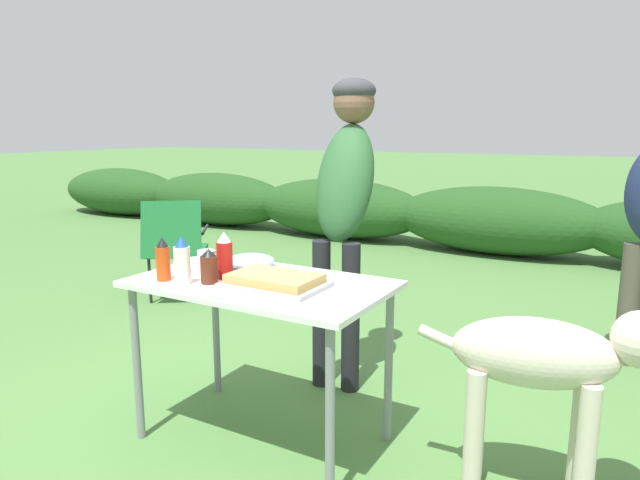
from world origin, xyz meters
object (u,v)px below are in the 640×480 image
camp_chair_green_behind_table (175,243)px  paper_cup_stack (207,263)px  bbq_sauce_bottle (209,267)px  dog (548,366)px  folding_table (261,298)px  food_tray (275,281)px  plate_stack (196,264)px  mayo_bottle (182,261)px  standing_person_with_beanie (345,188)px  ketchup_bottle (224,256)px  hot_sauce_bottle (163,260)px  mixing_bowl (250,261)px

camp_chair_green_behind_table → paper_cup_stack: bearing=-77.7°
bbq_sauce_bottle → dog: bearing=12.8°
folding_table → food_tray: size_ratio=2.66×
paper_cup_stack → camp_chair_green_behind_table: (-1.60, 1.46, -0.33)m
plate_stack → mayo_bottle: mayo_bottle is taller
bbq_sauce_bottle → standing_person_with_beanie: (0.19, 0.89, 0.26)m
mayo_bottle → ketchup_bottle: 0.19m
hot_sauce_bottle → ketchup_bottle: (0.20, 0.16, 0.01)m
standing_person_with_beanie → camp_chair_green_behind_table: (-1.89, 0.66, -0.60)m
paper_cup_stack → bbq_sauce_bottle: bearing=-45.1°
paper_cup_stack → hot_sauce_bottle: size_ratio=0.60×
ketchup_bottle → standing_person_with_beanie: bearing=76.7°
camp_chair_green_behind_table → food_tray: bearing=-72.1°
plate_stack → mayo_bottle: size_ratio=1.03×
mayo_bottle → ketchup_bottle: (0.09, 0.17, 0.00)m
bbq_sauce_bottle → hot_sauce_bottle: 0.21m
mixing_bowl → standing_person_with_beanie: size_ratio=0.14×
mayo_bottle → standing_person_with_beanie: bearing=73.8°
mayo_bottle → ketchup_bottle: same height
food_tray → standing_person_with_beanie: standing_person_with_beanie is taller
ketchup_bottle → camp_chair_green_behind_table: bearing=139.5°
mayo_bottle → food_tray: bearing=22.4°
folding_table → hot_sauce_bottle: size_ratio=5.80×
hot_sauce_bottle → ketchup_bottle: bearing=38.8°
hot_sauce_bottle → ketchup_bottle: 0.26m
dog → camp_chair_green_behind_table: camp_chair_green_behind_table is taller
standing_person_with_beanie → bbq_sauce_bottle: bearing=-108.3°
folding_table → camp_chair_green_behind_table: size_ratio=1.32×
folding_table → ketchup_bottle: bearing=-168.7°
food_tray → standing_person_with_beanie: size_ratio=0.25×
folding_table → plate_stack: plate_stack is taller
dog → plate_stack: bearing=-97.8°
hot_sauce_bottle → dog: (1.53, 0.36, -0.29)m
bbq_sauce_bottle → ketchup_bottle: ketchup_bottle is taller
mixing_bowl → camp_chair_green_behind_table: 2.11m
paper_cup_stack → standing_person_with_beanie: 0.89m
mixing_bowl → dog: 1.36m
ketchup_bottle → camp_chair_green_behind_table: (-1.70, 1.45, -0.37)m
hot_sauce_bottle → dog: bearing=13.4°
folding_table → mixing_bowl: (-0.18, 0.17, 0.11)m
paper_cup_stack → ketchup_bottle: 0.11m
mayo_bottle → camp_chair_green_behind_table: (-1.61, 1.62, -0.37)m
folding_table → plate_stack: bearing=172.0°
food_tray → paper_cup_stack: bearing=178.3°
folding_table → hot_sauce_bottle: (-0.37, -0.20, 0.17)m
food_tray → dog: 1.09m
ketchup_bottle → camp_chair_green_behind_table: 2.27m
paper_cup_stack → camp_chair_green_behind_table: paper_cup_stack is taller
plate_stack → food_tray: bearing=-11.7°
mixing_bowl → hot_sauce_bottle: 0.42m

